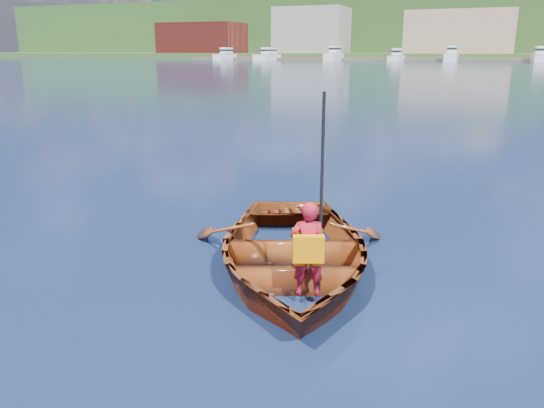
{
  "coord_description": "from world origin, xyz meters",
  "views": [
    {
      "loc": [
        3.05,
        -6.61,
        2.77
      ],
      "look_at": [
        0.69,
        -0.55,
        0.88
      ],
      "focal_mm": 35.0,
      "sensor_mm": 36.0,
      "label": 1
    }
  ],
  "objects": [
    {
      "name": "marina_yachts",
      "position": [
        -4.22,
        143.31,
        1.4
      ],
      "size": [
        138.08,
        13.39,
        4.42
      ],
      "color": "white",
      "rests_on": "ground"
    },
    {
      "name": "dock",
      "position": [
        -3.43,
        148.0,
        0.4
      ],
      "size": [
        160.02,
        4.74,
        0.8
      ],
      "color": "brown",
      "rests_on": "ground"
    },
    {
      "name": "hillside_trees",
      "position": [
        -14.84,
        229.62,
        16.49
      ],
      "size": [
        272.47,
        87.49,
        26.6
      ],
      "color": "#382314",
      "rests_on": "ground"
    },
    {
      "name": "rowboat",
      "position": [
        0.96,
        -0.55,
        0.27
      ],
      "size": [
        4.16,
        4.83,
        0.84
      ],
      "color": "brown",
      "rests_on": "ground"
    },
    {
      "name": "shoreline",
      "position": [
        0.0,
        236.61,
        10.32
      ],
      "size": [
        400.0,
        140.0,
        22.0
      ],
      "color": "#31571F",
      "rests_on": "ground"
    },
    {
      "name": "child_paddler",
      "position": [
        1.42,
        -1.33,
        0.67
      ],
      "size": [
        0.47,
        0.44,
        2.26
      ],
      "color": "#A71529",
      "rests_on": "ground"
    },
    {
      "name": "waterfront_buildings",
      "position": [
        -7.74,
        165.0,
        7.74
      ],
      "size": [
        202.0,
        16.0,
        14.0
      ],
      "color": "brown",
      "rests_on": "ground"
    },
    {
      "name": "ground",
      "position": [
        0.0,
        0.0,
        0.0
      ],
      "size": [
        600.0,
        600.0,
        0.0
      ],
      "color": "#0E2B49",
      "rests_on": "ground"
    }
  ]
}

